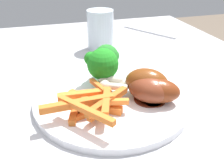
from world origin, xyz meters
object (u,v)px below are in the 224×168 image
object	(u,v)px
broccoli_floret_front	(101,63)
fork	(149,32)
broccoli_floret_middle	(107,58)
dinner_plate	(112,97)
carrot_fries_pile	(92,103)
dining_table	(133,133)
chicken_drumstick_far	(144,83)
chicken_drumstick_near	(146,88)
chicken_drumstick_extra	(152,90)
water_glass	(100,30)

from	to	relation	value
broccoli_floret_front	fork	xyz separation A→B (m)	(0.30, -0.23, -0.05)
broccoli_floret_middle	dinner_plate	bearing A→B (deg)	172.65
broccoli_floret_front	carrot_fries_pile	world-z (taller)	broccoli_floret_front
dining_table	dinner_plate	xyz separation A→B (m)	(-0.04, 0.06, 0.13)
broccoli_floret_front	chicken_drumstick_far	distance (m)	0.09
chicken_drumstick_near	chicken_drumstick_extra	bearing A→B (deg)	-132.10
broccoli_floret_front	carrot_fries_pile	distance (m)	0.09
dining_table	broccoli_floret_front	xyz separation A→B (m)	(0.01, 0.07, 0.18)
broccoli_floret_middle	chicken_drumstick_near	world-z (taller)	broccoli_floret_middle
broccoli_floret_front	chicken_drumstick_far	xyz separation A→B (m)	(-0.06, -0.06, -0.02)
chicken_drumstick_near	water_glass	size ratio (longest dim) A/B	1.12
dinner_plate	chicken_drumstick_far	xyz separation A→B (m)	(-0.02, -0.05, 0.03)
chicken_drumstick_near	chicken_drumstick_far	world-z (taller)	chicken_drumstick_far
carrot_fries_pile	chicken_drumstick_extra	size ratio (longest dim) A/B	1.05
broccoli_floret_front	chicken_drumstick_extra	bearing A→B (deg)	-140.85
fork	chicken_drumstick_far	bearing A→B (deg)	121.61
fork	water_glass	distance (m)	0.21
chicken_drumstick_near	fork	xyz separation A→B (m)	(0.37, -0.17, -0.03)
dinner_plate	chicken_drumstick_extra	xyz separation A→B (m)	(-0.04, -0.06, 0.03)
water_glass	broccoli_floret_front	bearing A→B (deg)	166.05
chicken_drumstick_extra	broccoli_floret_middle	bearing A→B (deg)	25.95
water_glass	chicken_drumstick_far	bearing A→B (deg)	-178.28
chicken_drumstick_near	fork	world-z (taller)	chicken_drumstick_near
carrot_fries_pile	fork	distance (m)	0.47
water_glass	fork	bearing A→B (deg)	-62.67
broccoli_floret_front	chicken_drumstick_extra	xyz separation A→B (m)	(-0.08, -0.07, -0.02)
dining_table	broccoli_floret_middle	xyz separation A→B (m)	(0.03, 0.05, 0.18)
dining_table	carrot_fries_pile	size ratio (longest dim) A/B	7.12
chicken_drumstick_extra	water_glass	size ratio (longest dim) A/B	1.30
chicken_drumstick_far	fork	xyz separation A→B (m)	(0.36, -0.17, -0.03)
carrot_fries_pile	water_glass	world-z (taller)	water_glass
carrot_fries_pile	fork	world-z (taller)	carrot_fries_pile
carrot_fries_pile	chicken_drumstick_far	bearing A→B (deg)	-77.03
water_glass	chicken_drumstick_near	bearing A→B (deg)	-178.54
fork	dining_table	bearing A→B (deg)	119.08
dining_table	chicken_drumstick_far	xyz separation A→B (m)	(-0.05, 0.01, 0.16)
chicken_drumstick_near	dining_table	bearing A→B (deg)	-8.25
dinner_plate	chicken_drumstick_near	distance (m)	0.06
chicken_drumstick_near	water_glass	xyz separation A→B (m)	(0.28, 0.01, 0.02)
dining_table	carrot_fries_pile	xyz separation A→B (m)	(-0.08, 0.10, 0.15)
dinner_plate	broccoli_floret_front	xyz separation A→B (m)	(0.04, 0.01, 0.05)
carrot_fries_pile	chicken_drumstick_far	distance (m)	0.10
dinner_plate	chicken_drumstick_extra	size ratio (longest dim) A/B	2.04
broccoli_floret_middle	chicken_drumstick_near	bearing A→B (deg)	-156.04
chicken_drumstick_far	dining_table	bearing A→B (deg)	-9.22
broccoli_floret_front	fork	size ratio (longest dim) A/B	0.37
dining_table	broccoli_floret_middle	size ratio (longest dim) A/B	14.74
carrot_fries_pile	broccoli_floret_middle	bearing A→B (deg)	-26.62
carrot_fries_pile	water_glass	size ratio (longest dim) A/B	1.36
dining_table	chicken_drumstick_near	world-z (taller)	chicken_drumstick_near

